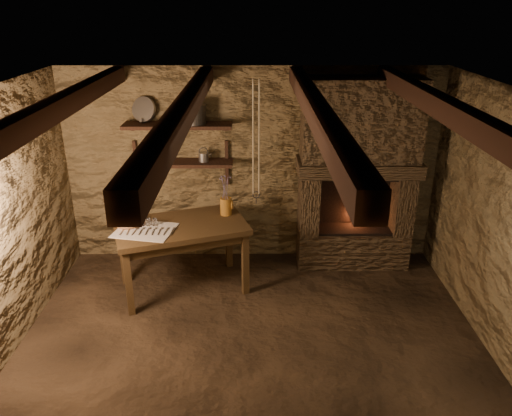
{
  "coord_description": "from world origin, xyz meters",
  "views": [
    {
      "loc": [
        0.02,
        -3.81,
        3.08
      ],
      "look_at": [
        0.05,
        0.9,
        1.11
      ],
      "focal_mm": 35.0,
      "sensor_mm": 36.0,
      "label": 1
    }
  ],
  "objects_px": {
    "work_table": "(183,254)",
    "red_pot": "(361,213)",
    "stoneware_jug": "(226,198)",
    "wooden_bowl": "(129,222)",
    "iron_stockpot": "(195,115)"
  },
  "relations": [
    {
      "from": "work_table",
      "to": "red_pot",
      "type": "relative_size",
      "value": 2.95
    },
    {
      "from": "work_table",
      "to": "stoneware_jug",
      "type": "xyz_separation_m",
      "value": [
        0.49,
        0.27,
        0.57
      ]
    },
    {
      "from": "wooden_bowl",
      "to": "stoneware_jug",
      "type": "bearing_deg",
      "value": 15.57
    },
    {
      "from": "iron_stockpot",
      "to": "stoneware_jug",
      "type": "bearing_deg",
      "value": -47.75
    },
    {
      "from": "iron_stockpot",
      "to": "red_pot",
      "type": "relative_size",
      "value": 0.49
    },
    {
      "from": "iron_stockpot",
      "to": "wooden_bowl",
      "type": "bearing_deg",
      "value": -135.23
    },
    {
      "from": "wooden_bowl",
      "to": "iron_stockpot",
      "type": "bearing_deg",
      "value": 44.77
    },
    {
      "from": "work_table",
      "to": "stoneware_jug",
      "type": "relative_size",
      "value": 3.44
    },
    {
      "from": "work_table",
      "to": "iron_stockpot",
      "type": "height_order",
      "value": "iron_stockpot"
    },
    {
      "from": "red_pot",
      "to": "iron_stockpot",
      "type": "bearing_deg",
      "value": 176.53
    },
    {
      "from": "stoneware_jug",
      "to": "iron_stockpot",
      "type": "distance_m",
      "value": 1.02
    },
    {
      "from": "wooden_bowl",
      "to": "iron_stockpot",
      "type": "relative_size",
      "value": 1.17
    },
    {
      "from": "stoneware_jug",
      "to": "wooden_bowl",
      "type": "bearing_deg",
      "value": -148.54
    },
    {
      "from": "work_table",
      "to": "wooden_bowl",
      "type": "distance_m",
      "value": 0.7
    },
    {
      "from": "red_pot",
      "to": "stoneware_jug",
      "type": "bearing_deg",
      "value": -170.38
    }
  ]
}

